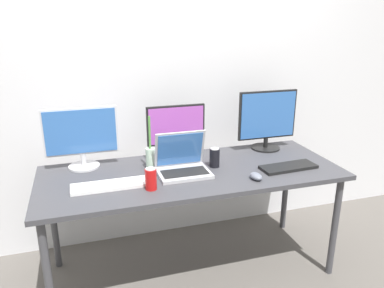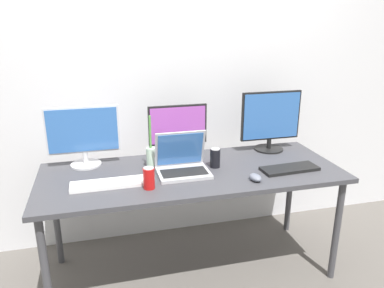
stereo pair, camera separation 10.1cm
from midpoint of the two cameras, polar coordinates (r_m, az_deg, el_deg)
name	(u,v)px [view 2 (the right image)]	position (r m, az deg, el deg)	size (l,w,h in m)	color
ground_plane	(192,269)	(2.75, 1.11, -18.48)	(16.00, 16.00, 0.00)	#5B5651
wall_back	(172,70)	(2.80, -2.01, 11.17)	(7.00, 0.08, 2.60)	silver
work_desk	(192,179)	(2.41, 1.21, -5.38)	(1.90, 0.74, 0.74)	#424247
monitor_left	(83,135)	(2.49, -15.13, 1.39)	(0.46, 0.20, 0.40)	silver
monitor_center	(178,129)	(2.56, -1.04, 2.29)	(0.40, 0.17, 0.37)	black
monitor_right	(271,120)	(2.77, 12.93, 3.55)	(0.45, 0.21, 0.43)	black
laptop_silver	(182,163)	(2.34, -0.28, -2.98)	(0.32, 0.25, 0.26)	#B7B7BC
keyboard_main	(290,169)	(2.48, 15.79, -3.65)	(0.37, 0.14, 0.02)	black
keyboard_aux	(109,184)	(2.22, -11.23, -5.97)	(0.44, 0.13, 0.02)	white
mouse_by_keyboard	(255,178)	(2.28, 10.91, -5.05)	(0.06, 0.10, 0.04)	slate
soda_can_near_keyboard	(149,178)	(2.13, -5.23, -5.22)	(0.07, 0.07, 0.13)	red
soda_can_by_laptop	(215,158)	(2.43, 4.74, -2.14)	(0.07, 0.07, 0.13)	black
bamboo_vase	(151,156)	(2.42, -5.07, -1.82)	(0.06, 0.06, 0.35)	#B2D1B7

